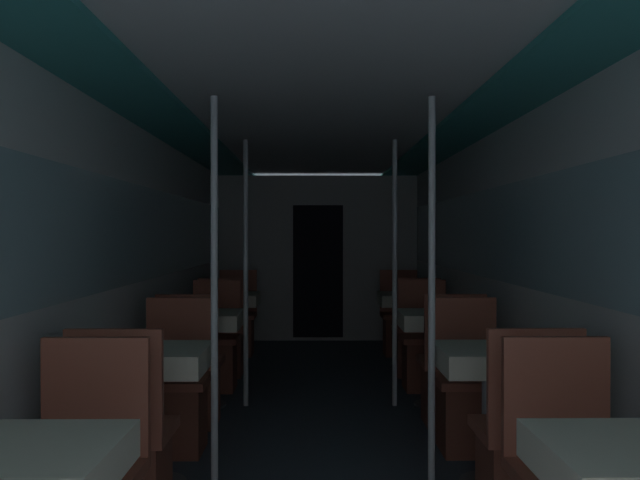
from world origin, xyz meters
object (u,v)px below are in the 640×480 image
(support_pole_right_1, at_px, (432,290))
(chair_left_far_3, at_px, (237,329))
(chair_left_far_1, at_px, (175,404))
(dining_table_right_2, at_px, (436,328))
(support_pole_left_2, at_px, (246,273))
(chair_right_near_1, at_px, (524,465))
(chair_right_far_3, at_px, (400,328))
(chair_left_near_2, at_px, (191,384))
(chair_right_far_1, at_px, (469,404))
(chair_right_near_3, at_px, (415,345))
(chair_right_far_2, at_px, (425,355))
(support_pole_left_1, at_px, (214,291))
(dining_table_right_1, at_px, (492,371))
(dining_table_right_3, at_px, (407,305))
(chair_right_near_2, at_px, (451,384))
(dining_table_left_2, at_px, (204,328))
(chair_left_far_2, at_px, (215,356))
(chair_left_near_1, at_px, (124,466))
(dining_table_left_1, at_px, (153,371))
(chair_left_near_3, at_px, (223,345))
(dining_table_left_3, at_px, (230,306))
(support_pole_right_2, at_px, (395,273))

(support_pole_right_1, bearing_deg, chair_left_far_3, 110.05)
(chair_left_far_1, xyz_separation_m, dining_table_right_2, (1.85, 1.19, 0.32))
(support_pole_left_2, bearing_deg, chair_right_near_1, -57.44)
(chair_right_far_3, bearing_deg, chair_left_far_3, 0.00)
(chair_left_near_2, height_order, chair_right_far_1, same)
(chair_right_far_1, distance_m, chair_right_near_3, 2.38)
(dining_table_right_2, bearing_deg, chair_right_far_2, 90.00)
(support_pole_left_1, height_order, chair_right_far_2, support_pole_left_1)
(dining_table_right_1, relative_size, dining_table_right_3, 1.00)
(chair_right_near_2, bearing_deg, dining_table_left_2, 162.21)
(chair_left_far_2, bearing_deg, support_pole_left_1, 97.96)
(support_pole_left_2, distance_m, dining_table_right_3, 2.38)
(chair_left_far_3, bearing_deg, chair_right_near_2, 121.92)
(chair_left_near_1, bearing_deg, dining_table_left_1, 90.00)
(dining_table_left_2, distance_m, support_pole_right_1, 2.38)
(dining_table_right_3, bearing_deg, dining_table_left_2, -136.06)
(chair_right_near_1, relative_size, chair_right_far_1, 1.00)
(chair_left_far_1, relative_size, chair_left_far_2, 1.00)
(dining_table_left_1, distance_m, chair_right_near_2, 2.22)
(chair_left_far_3, xyz_separation_m, chair_right_near_2, (1.85, -2.97, 0.00))
(chair_right_far_3, bearing_deg, chair_right_near_1, 90.00)
(chair_right_far_1, bearing_deg, support_pole_right_1, 60.75)
(support_pole_right_1, bearing_deg, dining_table_right_3, 84.67)
(chair_right_far_1, bearing_deg, chair_right_far_3, -90.00)
(dining_table_right_3, relative_size, chair_right_near_3, 0.78)
(chair_left_near_3, xyz_separation_m, chair_right_near_2, (1.85, -1.78, 0.00))
(chair_right_far_3, bearing_deg, dining_table_right_3, 90.00)
(chair_right_near_1, bearing_deg, dining_table_right_3, 90.00)
(dining_table_left_3, height_order, chair_right_far_2, chair_right_far_2)
(chair_left_far_2, height_order, chair_right_near_3, same)
(chair_left_far_1, distance_m, chair_right_near_3, 3.02)
(chair_right_far_1, bearing_deg, support_pole_left_1, 21.36)
(chair_left_far_1, xyz_separation_m, chair_left_far_2, (0.00, 1.78, 0.00))
(chair_left_far_3, bearing_deg, chair_left_near_1, 90.00)
(support_pole_left_2, xyz_separation_m, chair_right_far_1, (1.52, -1.19, -0.76))
(chair_left_far_2, relative_size, dining_table_left_3, 1.28)
(chair_right_far_3, bearing_deg, support_pole_right_2, 82.04)
(dining_table_left_1, height_order, chair_right_near_2, chair_right_near_2)
(support_pole_left_1, xyz_separation_m, support_pole_right_2, (1.19, 1.78, 0.00))
(chair_left_far_2, height_order, chair_left_far_3, same)
(support_pole_left_1, distance_m, chair_right_far_1, 1.80)
(chair_right_near_3, distance_m, chair_right_far_3, 1.19)
(dining_table_left_2, height_order, chair_right_far_3, chair_right_far_3)
(support_pole_left_2, xyz_separation_m, chair_right_far_3, (1.52, 2.38, -0.76))
(chair_left_near_1, xyz_separation_m, chair_right_near_3, (1.85, 3.57, 0.00))
(chair_left_far_3, distance_m, chair_right_near_3, 2.20)
(dining_table_left_2, bearing_deg, support_pole_left_1, -79.44)
(chair_left_far_3, xyz_separation_m, chair_right_far_1, (1.85, -3.57, 0.00))
(chair_left_far_1, bearing_deg, support_pole_right_2, -141.92)
(dining_table_left_1, relative_size, chair_left_far_1, 0.78)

